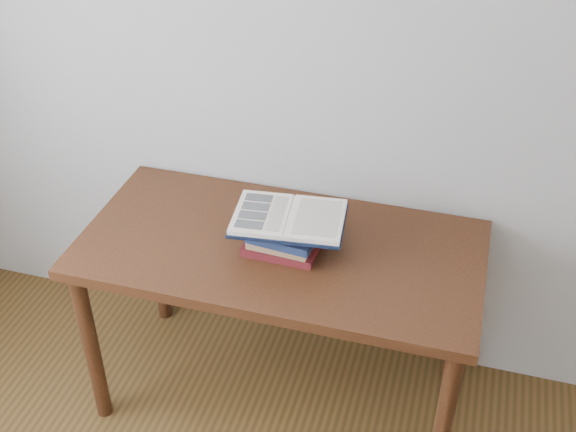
% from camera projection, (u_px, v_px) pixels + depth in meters
% --- Properties ---
extents(desk, '(1.41, 0.71, 0.76)m').
position_uv_depth(desk, '(280.00, 266.00, 2.58)').
color(desk, '#4E2213').
rests_on(desk, ground).
extents(book_stack, '(0.26, 0.19, 0.12)m').
position_uv_depth(book_stack, '(284.00, 237.00, 2.47)').
color(book_stack, '#5C1719').
rests_on(book_stack, desk).
extents(open_book, '(0.40, 0.30, 0.03)m').
position_uv_depth(open_book, '(289.00, 218.00, 2.43)').
color(open_book, black).
rests_on(open_book, book_stack).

